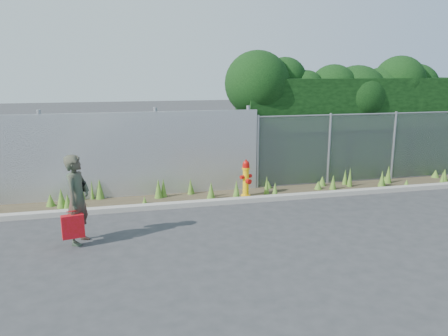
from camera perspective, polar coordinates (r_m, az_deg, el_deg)
name	(u,v)px	position (r m, az deg, el deg)	size (l,w,h in m)	color
ground	(254,228)	(9.24, 3.93, -7.82)	(80.00, 80.00, 0.00)	#313133
curb	(232,201)	(10.86, 1.03, -4.32)	(16.00, 0.22, 0.12)	gray
weed_strip	(231,190)	(11.49, 0.89, -2.88)	(16.00, 1.29, 0.55)	#413625
corrugated_fence	(95,157)	(11.45, -16.46, 1.43)	(8.50, 0.21, 2.30)	#A7A8AE
chainlink_fence	(362,147)	(13.38, 17.56, 2.60)	(6.50, 0.07, 2.05)	gray
hedge	(349,109)	(14.16, 16.02, 7.45)	(7.82, 2.01, 3.80)	black
fire_hydrant	(246,179)	(11.31, 2.88, -1.43)	(0.33, 0.30, 0.99)	yellow
woman	(78,199)	(8.66, -18.57, -3.91)	(0.62, 0.41, 1.71)	#0F6142
red_tote_bag	(73,226)	(8.57, -19.13, -7.21)	(0.40, 0.15, 0.52)	#A91009
black_shoulder_bag	(79,187)	(8.81, -18.37, -2.34)	(0.24, 0.10, 0.18)	black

